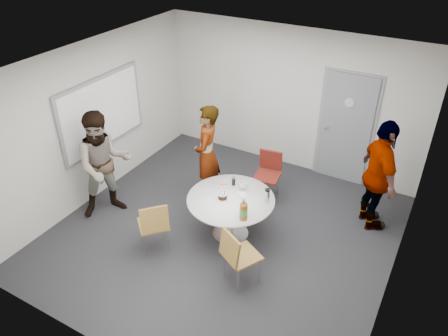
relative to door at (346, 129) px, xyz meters
The scene contains 15 objects.
floor 2.90m from the door, 113.90° to the right, with size 5.00×5.00×0.00m, color black.
ceiling 3.19m from the door, 113.90° to the right, with size 5.00×5.00×0.00m, color silver.
wall_back 1.15m from the door, behind, with size 5.00×5.00×0.00m, color #BCB9B2.
wall_left 4.38m from the door, 145.41° to the right, with size 5.00×5.00×0.00m, color #BCB9B2.
wall_right 2.87m from the door, 60.57° to the right, with size 5.00×5.00×0.00m, color #BCB9B2.
wall_front 5.11m from the door, 102.45° to the right, with size 5.00×5.00×0.00m, color #BCB9B2.
door is the anchor object (origin of this frame).
whiteboard 4.25m from the door, 147.34° to the right, with size 0.04×1.90×1.25m.
table 2.67m from the door, 111.37° to the right, with size 1.33×1.33×1.03m.
chair_near_left 3.81m from the door, 117.97° to the right, with size 0.61×0.61×0.88m.
chair_near_right 3.37m from the door, 97.43° to the right, with size 0.59×0.60×0.89m.
chair_far 1.59m from the door, 127.93° to the right, with size 0.47×0.50×0.87m.
person_main 2.54m from the door, 135.93° to the right, with size 0.64×0.42×1.75m, color #A5C6EA.
person_left 4.22m from the door, 136.36° to the right, with size 0.89×0.69×1.83m, color white.
person_right 1.41m from the door, 52.93° to the right, with size 1.08×0.45×1.85m, color black.
Camera 1 is at (2.63, -4.65, 4.56)m, focal length 35.00 mm.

